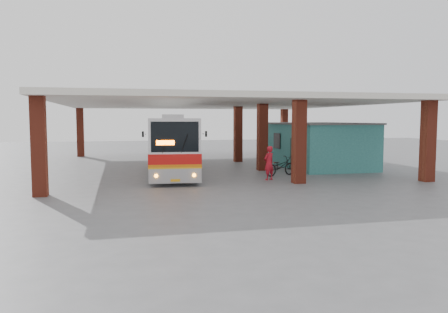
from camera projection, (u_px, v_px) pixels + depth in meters
ground at (229, 177)px, 25.12m from camera, size 90.00×90.00×0.00m
brick_columns at (231, 136)px, 30.11m from camera, size 20.10×21.60×4.35m
canopy_roof at (214, 103)px, 31.15m from camera, size 21.00×23.00×0.30m
shop_building at (319, 145)px, 30.61m from camera, size 5.20×8.20×3.11m
coach_bus at (172, 144)px, 27.35m from camera, size 3.79×12.63×3.63m
motorcycle at (280, 166)px, 25.83m from camera, size 2.32×1.49×1.15m
pedestrian at (269, 163)px, 24.02m from camera, size 0.82×0.72×1.88m
red_chair at (278, 161)px, 31.57m from camera, size 0.43×0.43×0.73m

